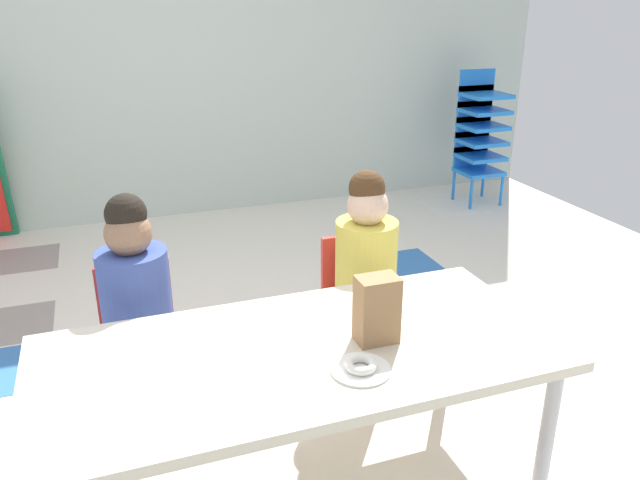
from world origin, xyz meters
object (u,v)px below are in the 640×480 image
(craft_table, at_px, (299,362))
(kid_chair_blue_stack, at_px, (480,131))
(paper_plate_near_edge, at_px, (361,370))
(paper_bag_brown, at_px, (377,309))
(seated_child_near_camera, at_px, (135,289))
(donut_powdered_on_plate, at_px, (361,365))
(seated_child_middle_seat, at_px, (365,256))

(craft_table, height_order, kid_chair_blue_stack, kid_chair_blue_stack)
(paper_plate_near_edge, bearing_deg, paper_bag_brown, 51.53)
(kid_chair_blue_stack, bearing_deg, seated_child_near_camera, -144.83)
(paper_bag_brown, distance_m, donut_powdered_on_plate, 0.20)
(seated_child_middle_seat, xyz_separation_m, paper_bag_brown, (-0.24, -0.64, 0.11))
(craft_table, xyz_separation_m, seated_child_middle_seat, (0.49, 0.60, 0.05))
(paper_bag_brown, bearing_deg, craft_table, 172.18)
(seated_child_near_camera, distance_m, paper_bag_brown, 0.95)
(paper_plate_near_edge, bearing_deg, donut_powdered_on_plate, 0.00)
(seated_child_near_camera, distance_m, paper_plate_near_edge, 0.97)
(seated_child_middle_seat, bearing_deg, donut_powdered_on_plate, -114.56)
(donut_powdered_on_plate, bearing_deg, paper_bag_brown, 51.53)
(seated_child_middle_seat, bearing_deg, paper_bag_brown, -110.83)
(donut_powdered_on_plate, bearing_deg, paper_plate_near_edge, 0.00)
(seated_child_middle_seat, bearing_deg, paper_plate_near_edge, -114.56)
(donut_powdered_on_plate, bearing_deg, craft_table, 126.73)
(seated_child_near_camera, height_order, paper_plate_near_edge, seated_child_near_camera)
(craft_table, relative_size, kid_chair_blue_stack, 1.57)
(paper_plate_near_edge, distance_m, donut_powdered_on_plate, 0.02)
(kid_chair_blue_stack, xyz_separation_m, donut_powdered_on_plate, (-2.19, -2.73, -0.01))
(paper_bag_brown, xyz_separation_m, paper_plate_near_edge, (-0.11, -0.14, -0.11))
(donut_powdered_on_plate, bearing_deg, kid_chair_blue_stack, 51.30)
(seated_child_near_camera, height_order, paper_bag_brown, seated_child_near_camera)
(seated_child_middle_seat, height_order, kid_chair_blue_stack, kid_chair_blue_stack)
(craft_table, height_order, seated_child_middle_seat, seated_child_middle_seat)
(seated_child_middle_seat, relative_size, donut_powdered_on_plate, 9.44)
(seated_child_near_camera, relative_size, paper_bag_brown, 4.17)
(kid_chair_blue_stack, bearing_deg, paper_plate_near_edge, -128.70)
(seated_child_near_camera, xyz_separation_m, seated_child_middle_seat, (0.94, 0.00, 0.00))
(kid_chair_blue_stack, bearing_deg, donut_powdered_on_plate, -128.70)
(seated_child_near_camera, bearing_deg, paper_plate_near_edge, -53.30)
(paper_plate_near_edge, bearing_deg, kid_chair_blue_stack, 51.30)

